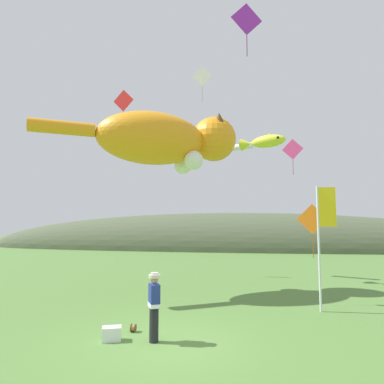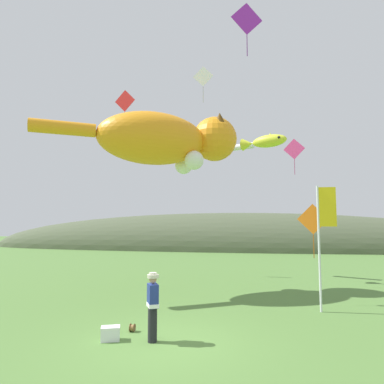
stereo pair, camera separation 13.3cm
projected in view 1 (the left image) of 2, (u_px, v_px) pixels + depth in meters
name	position (u px, v px, depth m)	size (l,w,h in m)	color
ground_plane	(166.00, 344.00, 8.73)	(120.00, 120.00, 0.00)	#517A38
distant_hill_ridge	(231.00, 249.00, 39.89)	(61.79, 10.36, 8.46)	#4C563D
festival_attendant	(154.00, 304.00, 8.95)	(0.43, 0.49, 1.77)	black
kite_spool	(133.00, 328.00, 9.70)	(0.13, 0.22, 0.22)	olive
picnic_cooler	(112.00, 334.00, 8.97)	(0.57, 0.48, 0.36)	white
festival_banner_pole	(323.00, 228.00, 12.13)	(0.66, 0.08, 4.40)	silver
kite_giant_cat	(166.00, 140.00, 15.78)	(8.33, 5.50, 2.83)	orange
kite_fish_windsock	(263.00, 142.00, 18.42)	(2.58, 1.69, 0.78)	yellow
kite_tube_streamer	(235.00, 148.00, 20.71)	(2.19, 1.28, 0.44)	white
kite_diamond_orange	(312.00, 220.00, 13.33)	(1.16, 0.29, 2.09)	orange
kite_diamond_pink	(293.00, 150.00, 20.10)	(1.19, 0.34, 2.13)	#E53F8C
kite_diamond_red	(123.00, 101.00, 21.58)	(1.40, 0.20, 2.31)	red
kite_diamond_white	(202.00, 77.00, 18.43)	(1.11, 0.06, 2.01)	white
kite_diamond_violet	(247.00, 20.00, 13.84)	(1.26, 0.53, 2.26)	purple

